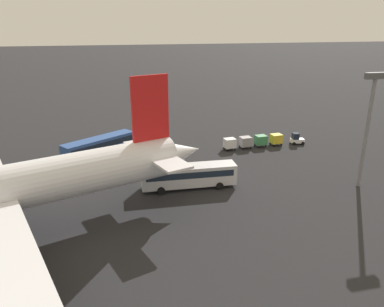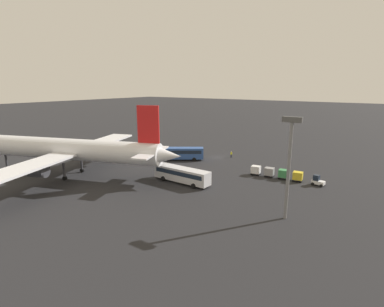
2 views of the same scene
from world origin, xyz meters
name	(u,v)px [view 1 (image 1 of 2)]	position (x,y,z in m)	size (l,w,h in m)	color
ground_plane	(137,139)	(0.00, 0.00, 0.00)	(600.00, 600.00, 0.00)	#232326
shuttle_bus_near	(99,146)	(6.75, 8.71, 2.01)	(11.94, 9.38, 3.36)	#2D5199
shuttle_bus_far	(189,175)	(-5.11, 23.65, 1.90)	(12.83, 3.36, 3.16)	silver
baggage_tug	(297,139)	(-28.47, 9.40, 0.94)	(2.54, 1.88, 2.10)	white
worker_person	(153,131)	(-3.35, -1.69, 0.87)	(0.38, 0.38, 1.74)	#1E1E2D
cargo_cart_yellow	(276,139)	(-24.49, 9.22, 1.19)	(2.16, 1.89, 2.06)	#38383D
cargo_cart_green	(261,140)	(-21.47, 9.29, 1.19)	(2.16, 1.89, 2.06)	#38383D
cargo_cart_grey	(245,142)	(-18.46, 9.55, 1.19)	(2.16, 1.89, 2.06)	#38383D
cargo_cart_white	(230,143)	(-15.44, 9.82, 1.19)	(2.16, 1.89, 2.06)	#38383D
light_pole	(369,118)	(-27.97, 28.22, 9.61)	(2.80, 0.70, 15.39)	slate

